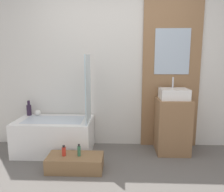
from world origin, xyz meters
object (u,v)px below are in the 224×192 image
(bathtub, at_px, (55,136))
(bottle_soap_secondary, at_px, (79,151))
(wooden_step_bench, at_px, (75,163))
(vase_round_light, at_px, (38,113))
(sink, at_px, (174,94))
(bottle_soap_primary, at_px, (64,151))
(vase_tall_dark, at_px, (29,109))

(bathtub, distance_m, bottle_soap_secondary, 0.72)
(wooden_step_bench, relative_size, vase_round_light, 7.53)
(wooden_step_bench, relative_size, bottle_soap_secondary, 4.55)
(sink, bearing_deg, bathtub, -177.54)
(sink, height_order, bottle_soap_primary, sink)
(wooden_step_bench, bearing_deg, vase_tall_dark, 139.07)
(vase_tall_dark, bearing_deg, vase_round_light, -3.80)
(vase_tall_dark, bearing_deg, bathtub, -26.58)
(vase_round_light, bearing_deg, bathtub, -34.57)
(wooden_step_bench, relative_size, bottle_soap_primary, 5.22)
(bottle_soap_secondary, bearing_deg, sink, 25.25)
(vase_tall_dark, xyz_separation_m, bottle_soap_secondary, (0.95, -0.78, -0.34))
(vase_round_light, bearing_deg, vase_tall_dark, 176.20)
(sink, height_order, bottle_soap_secondary, sink)
(sink, distance_m, vase_tall_dark, 2.28)
(bathtub, height_order, bottle_soap_secondary, bathtub)
(vase_tall_dark, bearing_deg, wooden_step_bench, -40.93)
(vase_round_light, bearing_deg, bottle_soap_secondary, -43.64)
(vase_tall_dark, relative_size, bottle_soap_secondary, 1.54)
(sink, bearing_deg, wooden_step_bench, -155.62)
(sink, xyz_separation_m, bottle_soap_secondary, (-1.31, -0.62, -0.64))
(bathtub, bearing_deg, wooden_step_bench, -52.04)
(bathtub, relative_size, wooden_step_bench, 1.59)
(bottle_soap_primary, bearing_deg, vase_round_light, 128.50)
(vase_round_light, bearing_deg, wooden_step_bench, -45.59)
(bathtub, distance_m, sink, 1.89)
(vase_tall_dark, relative_size, bottle_soap_primary, 1.76)
(wooden_step_bench, bearing_deg, bottle_soap_primary, 180.00)
(wooden_step_bench, distance_m, sink, 1.69)
(sink, xyz_separation_m, bottle_soap_primary, (-1.50, -0.62, -0.65))
(bottle_soap_secondary, bearing_deg, wooden_step_bench, 180.00)
(sink, relative_size, vase_tall_dark, 1.71)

